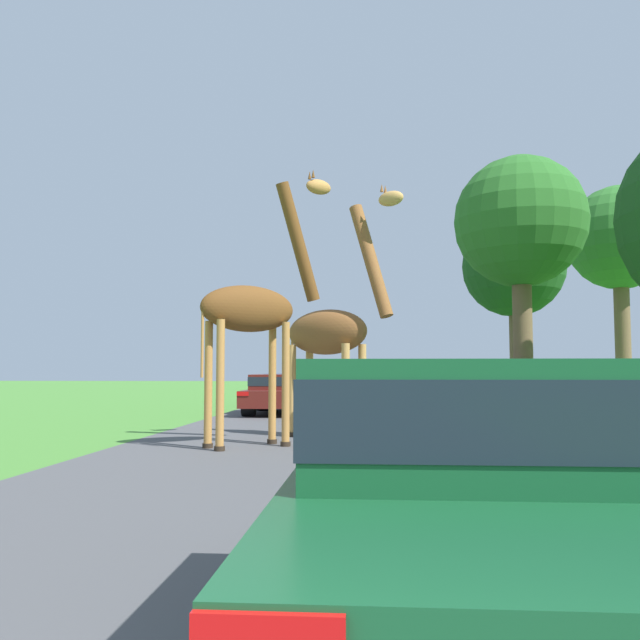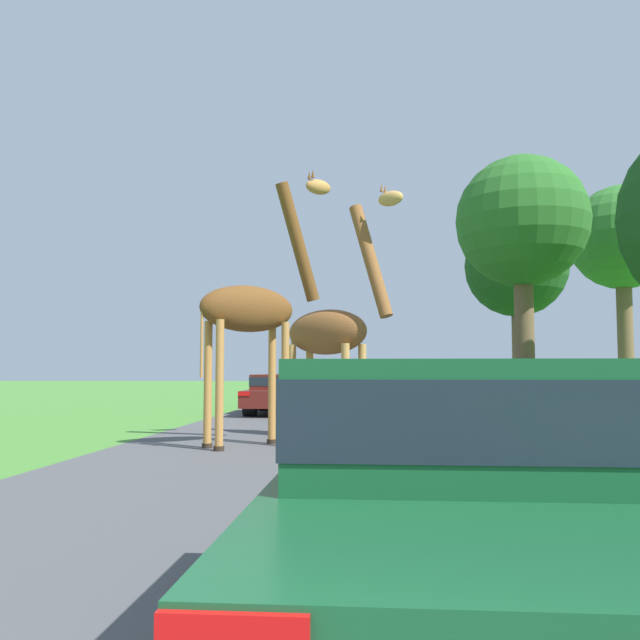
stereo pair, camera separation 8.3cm
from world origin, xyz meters
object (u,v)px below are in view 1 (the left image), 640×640
(car_verge_right, at_px, (439,397))
(tree_centre_back, at_px, (520,224))
(giraffe_near_road, at_px, (332,331))
(car_far_ahead, at_px, (289,388))
(tree_mid_field, at_px, (620,240))
(giraffe_companion, at_px, (256,309))
(car_queue_left, at_px, (484,426))
(car_lead_maroon, at_px, (475,495))
(tree_far_right, at_px, (514,267))
(car_queue_right, at_px, (280,392))

(car_verge_right, relative_size, tree_centre_back, 0.54)
(giraffe_near_road, xyz_separation_m, car_far_ahead, (-2.52, 13.18, -1.54))
(car_verge_right, xyz_separation_m, tree_mid_field, (8.09, 10.24, 5.72))
(giraffe_companion, xyz_separation_m, car_queue_left, (3.48, -4.04, -1.80))
(car_lead_maroon, distance_m, tree_centre_back, 19.88)
(car_queue_left, xyz_separation_m, tree_centre_back, (3.53, 13.90, 5.41))
(giraffe_companion, distance_m, tree_far_right, 22.89)
(car_queue_right, height_order, tree_centre_back, tree_centre_back)
(car_queue_right, bearing_deg, giraffe_near_road, -74.57)
(car_verge_right, distance_m, tree_far_right, 18.01)
(car_lead_maroon, distance_m, car_verge_right, 13.21)
(car_lead_maroon, xyz_separation_m, car_queue_left, (0.82, 4.73, -0.04))
(car_far_ahead, height_order, tree_centre_back, tree_centre_back)
(car_verge_right, height_order, tree_centre_back, tree_centre_back)
(tree_centre_back, bearing_deg, car_lead_maroon, -103.15)
(car_lead_maroon, bearing_deg, tree_far_right, 77.80)
(giraffe_near_road, bearing_deg, car_queue_left, 54.69)
(car_lead_maroon, bearing_deg, giraffe_near_road, 97.30)
(giraffe_near_road, distance_m, tree_far_right, 20.95)
(giraffe_companion, bearing_deg, giraffe_near_road, 104.01)
(car_lead_maroon, bearing_deg, car_queue_left, 80.15)
(car_lead_maroon, bearing_deg, car_queue_right, 100.80)
(car_far_ahead, bearing_deg, giraffe_near_road, -79.16)
(car_far_ahead, distance_m, tree_centre_back, 11.04)
(giraffe_companion, bearing_deg, tree_mid_field, 104.00)
(car_queue_left, xyz_separation_m, tree_mid_field, (8.38, 18.67, 5.73))
(car_queue_left, distance_m, tree_far_right, 25.95)
(tree_centre_back, height_order, tree_far_right, tree_far_right)
(car_far_ahead, height_order, tree_mid_field, tree_mid_field)
(car_queue_left, xyz_separation_m, car_far_ahead, (-4.68, 18.86, -0.06))
(car_verge_right, relative_size, tree_mid_field, 0.52)
(tree_centre_back, bearing_deg, giraffe_near_road, -124.65)
(car_verge_right, bearing_deg, tree_far_right, 72.10)
(tree_centre_back, relative_size, tree_mid_field, 0.97)
(car_queue_left, height_order, tree_centre_back, tree_centre_back)
(car_lead_maroon, relative_size, tree_mid_field, 0.50)
(car_verge_right, bearing_deg, car_queue_left, -91.94)
(giraffe_companion, height_order, tree_far_right, tree_far_right)
(car_lead_maroon, height_order, tree_mid_field, tree_mid_field)
(giraffe_companion, relative_size, tree_mid_field, 0.62)
(car_far_ahead, relative_size, tree_far_right, 0.47)
(car_queue_right, xyz_separation_m, tree_mid_field, (12.65, 5.32, 5.78))
(car_queue_left, bearing_deg, giraffe_companion, 130.75)
(car_queue_right, height_order, car_verge_right, car_verge_right)
(car_queue_left, xyz_separation_m, tree_far_right, (5.55, 24.72, 5.63))
(giraffe_near_road, distance_m, tree_mid_field, 17.26)
(giraffe_companion, xyz_separation_m, car_verge_right, (3.77, 4.40, -1.79))
(giraffe_companion, bearing_deg, car_verge_right, 102.44)
(car_queue_left, distance_m, tree_centre_back, 15.33)
(giraffe_companion, xyz_separation_m, tree_far_right, (9.03, 20.68, 3.83))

